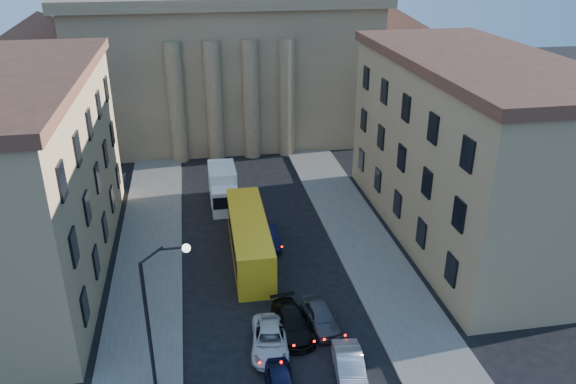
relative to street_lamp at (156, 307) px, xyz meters
The scene contains 13 objects.
sidewalk_left 11.38m from the street_lamp, 98.71° to the left, with size 5.00×60.00×0.15m, color #5A5852.
sidewalk_right 19.14m from the street_lamp, 32.88° to the left, with size 5.00×60.00×0.15m, color #5A5852.
church 48.43m from the street_lamp, 81.65° to the left, with size 68.02×28.76×36.60m.
building_left 17.36m from the street_lamp, 125.62° to the left, with size 11.60×26.60×14.70m.
building_right 27.84m from the street_lamp, 30.29° to the left, with size 11.60×26.60×14.70m.
street_lamp is the anchor object (origin of this frame).
car_right_near 11.25m from the street_lamp, ahead, with size 1.52×4.37×1.44m, color #A4A6AC.
car_left_mid 7.97m from the street_lamp, 18.21° to the left, with size 2.18×4.74×1.32m, color silver.
car_right_mid 9.63m from the street_lamp, 23.27° to the left, with size 1.93×4.74×1.38m, color black.
car_right_far 11.30m from the street_lamp, 20.48° to the left, with size 1.69×4.21×1.43m, color #444448.
car_right_distant 17.26m from the street_lamp, 62.21° to the left, with size 1.61×4.61×1.52m, color black.
city_bus 14.65m from the street_lamp, 64.30° to the left, with size 2.91×11.78×3.31m.
box_truck 23.56m from the street_lamp, 77.90° to the left, with size 2.43×6.09×3.35m.
Camera 1 is at (-4.43, -16.71, 22.71)m, focal length 35.00 mm.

